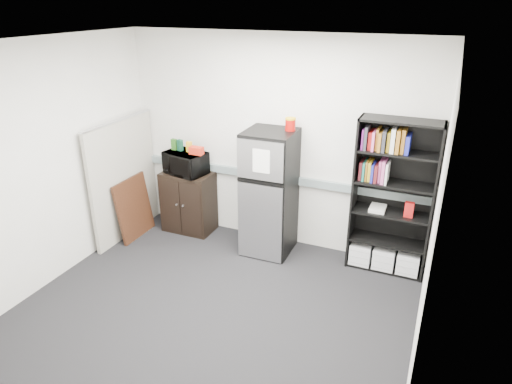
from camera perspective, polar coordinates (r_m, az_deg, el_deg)
floor at (r=5.02m, az=-5.31°, el=-14.46°), size 4.00×4.00×0.00m
wall_back at (r=5.83m, az=2.36°, el=6.12°), size 4.00×0.02×2.70m
wall_right at (r=3.86m, az=21.18°, el=-4.76°), size 0.02×3.50×2.70m
wall_left at (r=5.54m, az=-24.46°, el=3.08°), size 0.02×3.50×2.70m
ceiling at (r=4.00m, az=-6.79°, el=17.92°), size 4.00×3.50×0.02m
electrical_raceway at (r=5.95m, az=2.18°, el=1.89°), size 3.92×0.05×0.10m
wall_note at (r=5.89m, az=-0.84°, el=8.36°), size 0.14×0.00×0.10m
bookshelf at (r=5.48m, az=16.66°, el=-0.88°), size 0.90×0.34×1.85m
cubicle_partition at (r=6.37m, az=-16.15°, el=1.59°), size 0.06×1.30×1.62m
cabinet at (r=6.44m, az=-8.42°, el=-1.20°), size 0.69×0.46×0.86m
microwave at (r=6.21m, az=-8.80°, el=3.62°), size 0.61×0.47×0.30m
snack_box_a at (r=6.26m, az=-10.20°, el=5.88°), size 0.07×0.05×0.15m
snack_box_b at (r=6.21m, az=-9.47°, el=5.79°), size 0.08×0.06×0.15m
snack_box_c at (r=6.14m, az=-8.35°, el=5.61°), size 0.07×0.06×0.14m
snack_bag at (r=6.04m, az=-7.46°, el=5.15°), size 0.18×0.10×0.10m
refrigerator at (r=5.71m, az=1.66°, el=-0.15°), size 0.61×0.63×1.60m
coffee_can at (r=5.47m, az=4.32°, el=8.57°), size 0.13×0.13×0.17m
framed_poster at (r=6.43m, az=-14.99°, el=-1.93°), size 0.15×0.65×0.83m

